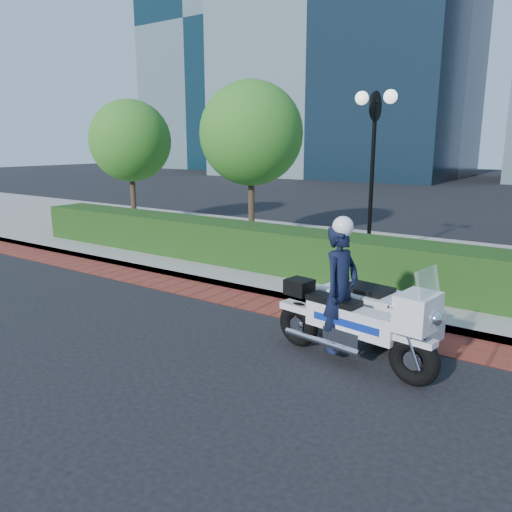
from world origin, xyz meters
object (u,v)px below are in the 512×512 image
Objects in this scene: police_motorcycle at (360,308)px; tree_a at (130,141)px; tree_b at (251,134)px; lamppost at (373,151)px.

tree_a is at bearing 161.13° from police_motorcycle.
police_motorcycle is at bearing -27.41° from tree_a.
tree_a reaches higher than police_motorcycle.
tree_b is at bearing 0.00° from tree_a.
lamppost is at bearing 119.46° from police_motorcycle.
tree_a reaches higher than lamppost.
lamppost is 10.09m from tree_a.
tree_a is 0.94× the size of tree_b.
tree_a is 13.58m from police_motorcycle.
tree_b reaches higher than lamppost.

